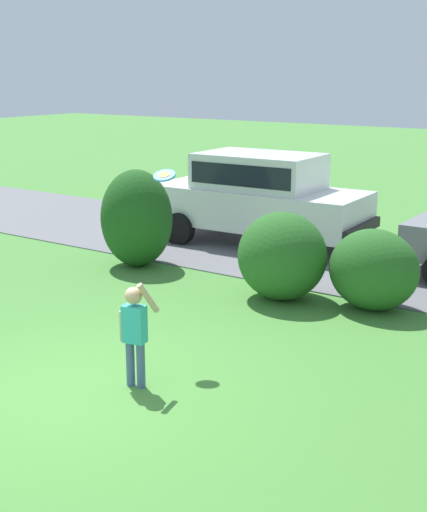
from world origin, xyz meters
The scene contains 8 objects.
ground_plane centered at (0.00, 0.00, 0.00)m, with size 80.00×80.00×0.00m, color #478438.
driveway_strip centered at (0.00, 7.18, 0.01)m, with size 28.00×4.40×0.02m, color slate.
shrub_near_tree centered at (-2.87, 4.61, 0.91)m, with size 1.35×1.31×1.83m.
shrub_centre_left centered at (0.34, 4.39, 0.71)m, with size 1.44×1.37×1.42m.
shrub_centre centered at (1.74, 4.75, 0.58)m, with size 1.40×1.13×1.26m.
parked_suv centered at (-1.88, 7.39, 1.08)m, with size 4.75×2.20×1.92m.
child_thrower centered at (0.54, 0.55, 0.72)m, with size 0.43×0.31×1.29m.
frisbee centered at (0.14, 1.65, 2.31)m, with size 0.29×0.27×0.15m.
Camera 1 is at (5.56, -5.22, 3.57)m, focal length 49.57 mm.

